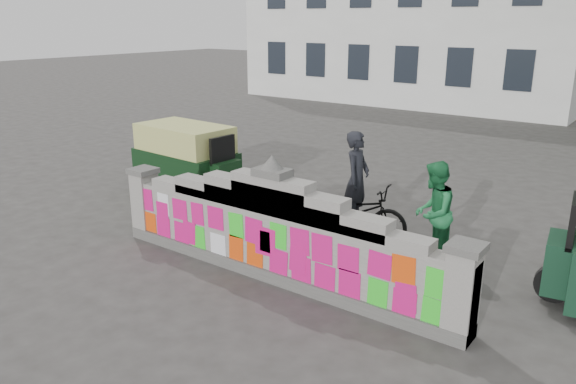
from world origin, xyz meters
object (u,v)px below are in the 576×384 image
at_px(cyclist_bike, 356,211).
at_px(rickshaw_left, 188,157).
at_px(cyclist_rider, 356,192).
at_px(pedestrian, 433,213).

xyz_separation_m(cyclist_bike, rickshaw_left, (-4.73, 0.28, 0.29)).
height_order(cyclist_rider, rickshaw_left, cyclist_rider).
xyz_separation_m(cyclist_bike, pedestrian, (1.57, -0.19, 0.35)).
bearing_deg(cyclist_bike, rickshaw_left, 78.69).
distance_m(cyclist_bike, pedestrian, 1.62).
height_order(pedestrian, rickshaw_left, pedestrian).
height_order(cyclist_bike, cyclist_rider, cyclist_rider).
relative_size(pedestrian, rickshaw_left, 0.61).
bearing_deg(cyclist_bike, cyclist_rider, -97.96).
bearing_deg(rickshaw_left, cyclist_bike, -0.09).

